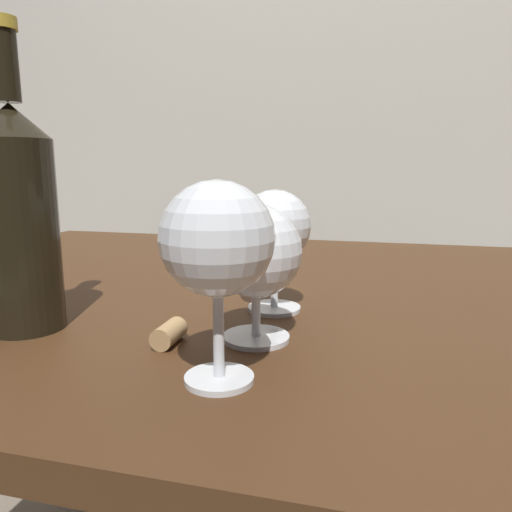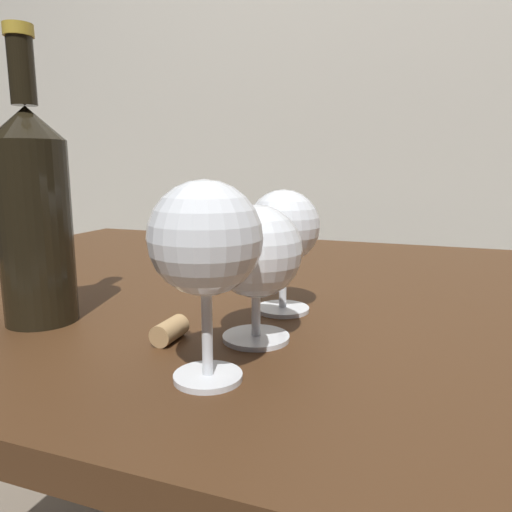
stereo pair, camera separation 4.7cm
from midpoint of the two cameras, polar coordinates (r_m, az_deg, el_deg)
back_wall at (r=1.90m, az=15.87°, el=21.89°), size 5.00×0.08×2.60m
dining_table at (r=0.73m, az=5.61°, el=-10.45°), size 1.32×0.90×0.75m
wine_glass_pinot at (r=0.37m, az=-2.48°, el=1.78°), size 0.09×0.09×0.16m
wine_glass_white at (r=0.47m, az=2.87°, el=0.31°), size 0.09×0.09×0.14m
wine_glass_chardonnay at (r=0.56m, az=5.65°, el=3.28°), size 0.09×0.09×0.15m
wine_bottle at (r=0.56m, az=-22.76°, el=4.82°), size 0.08×0.08×0.31m
cork at (r=0.49m, az=-7.50°, el=-8.81°), size 0.02×0.04×0.02m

